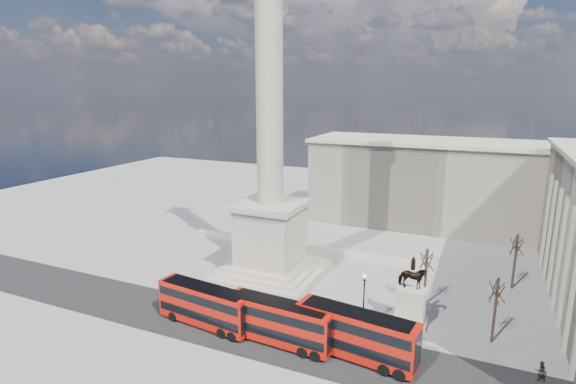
% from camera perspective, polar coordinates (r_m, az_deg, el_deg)
% --- Properties ---
extents(ground, '(180.00, 180.00, 0.00)m').
position_cam_1_polar(ground, '(61.78, -4.25, -12.11)').
color(ground, gray).
rests_on(ground, ground).
extents(asphalt_road, '(120.00, 9.00, 0.01)m').
position_cam_1_polar(asphalt_road, '(51.88, -4.60, -17.36)').
color(asphalt_road, '#262626').
rests_on(asphalt_road, ground).
extents(nelsons_column, '(14.00, 14.00, 49.85)m').
position_cam_1_polar(nelsons_column, '(61.82, -2.26, 0.61)').
color(nelsons_column, '#B9AC9A').
rests_on(nelsons_column, ground).
extents(balustrade_wall, '(40.00, 0.60, 1.10)m').
position_cam_1_polar(balustrade_wall, '(74.94, 1.56, -6.99)').
color(balustrade_wall, '#BDB79D').
rests_on(balustrade_wall, ground).
extents(building_northeast, '(51.00, 17.00, 16.60)m').
position_cam_1_polar(building_northeast, '(91.16, 19.25, 0.98)').
color(building_northeast, '#B4A893').
rests_on(building_northeast, ground).
extents(red_bus_a, '(11.83, 3.93, 4.71)m').
position_cam_1_polar(red_bus_a, '(52.70, -10.43, -13.98)').
color(red_bus_a, '#B01309').
rests_on(red_bus_a, ground).
extents(red_bus_b, '(11.80, 3.36, 4.73)m').
position_cam_1_polar(red_bus_b, '(48.61, -1.03, -16.19)').
color(red_bus_b, '#B01309').
rests_on(red_bus_b, ground).
extents(red_bus_c, '(12.45, 4.31, 4.95)m').
position_cam_1_polar(red_bus_c, '(46.79, 8.73, -17.45)').
color(red_bus_c, '#B01309').
rests_on(red_bus_c, ground).
extents(victorian_lamp, '(0.55, 0.55, 6.46)m').
position_cam_1_polar(victorian_lamp, '(51.53, 9.61, -12.94)').
color(victorian_lamp, black).
rests_on(victorian_lamp, ground).
extents(equestrian_statue, '(3.86, 2.90, 8.08)m').
position_cam_1_polar(equestrian_statue, '(53.97, 15.32, -13.18)').
color(equestrian_statue, '#BDB79D').
rests_on(equestrian_statue, ground).
extents(bare_tree_near, '(1.75, 1.75, 7.64)m').
position_cam_1_polar(bare_tree_near, '(51.92, 25.04, -11.15)').
color(bare_tree_near, '#332319').
rests_on(bare_tree_near, ground).
extents(bare_tree_mid, '(2.03, 2.03, 7.69)m').
position_cam_1_polar(bare_tree_mid, '(57.44, 17.22, -8.12)').
color(bare_tree_mid, '#332319').
rests_on(bare_tree_mid, ground).
extents(bare_tree_far, '(1.95, 1.95, 7.98)m').
position_cam_1_polar(bare_tree_far, '(66.42, 27.06, -5.91)').
color(bare_tree_far, '#332319').
rests_on(bare_tree_far, ground).
extents(pedestrian_walking, '(0.68, 0.45, 1.86)m').
position_cam_1_polar(pedestrian_walking, '(50.77, 16.21, -17.40)').
color(pedestrian_walking, '#292923').
rests_on(pedestrian_walking, ground).
extents(pedestrian_standing, '(1.05, 0.88, 1.94)m').
position_cam_1_polar(pedestrian_standing, '(49.96, 29.41, -19.16)').
color(pedestrian_standing, '#292923').
rests_on(pedestrian_standing, ground).
extents(pedestrian_crossing, '(0.98, 1.13, 1.82)m').
position_cam_1_polar(pedestrian_crossing, '(54.13, 2.72, -14.85)').
color(pedestrian_crossing, '#292923').
rests_on(pedestrian_crossing, ground).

